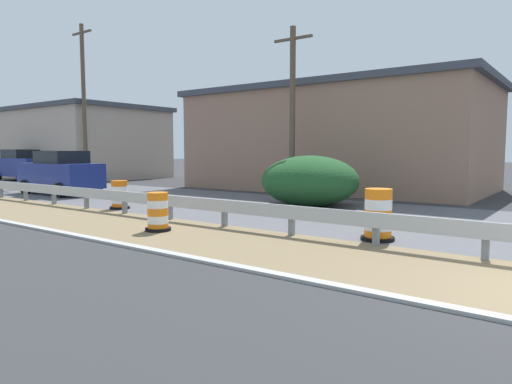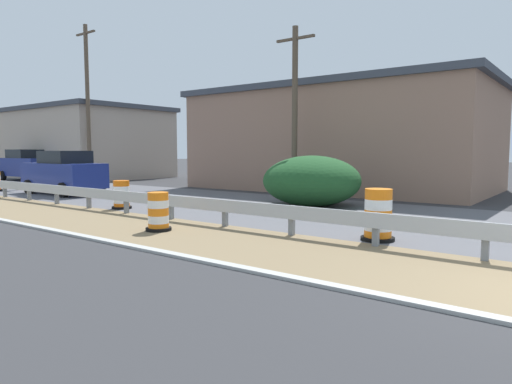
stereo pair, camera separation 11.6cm
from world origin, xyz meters
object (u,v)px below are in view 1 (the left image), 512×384
Objects in this scene: traffic_barrel_nearest at (378,217)px; utility_pole_mid at (84,102)px; traffic_barrel_close at (158,214)px; car_lead_far_lane at (60,173)px; utility_pole_near at (292,110)px; traffic_barrel_mid at (120,196)px; car_mid_far_lane at (23,165)px.

utility_pole_mid is at bearing 73.04° from traffic_barrel_nearest.
car_lead_far_lane is at bearing 70.73° from traffic_barrel_close.
car_lead_far_lane is 10.83m from utility_pole_near.
traffic_barrel_mid is at bearing 64.00° from traffic_barrel_close.
traffic_barrel_close is (-2.10, 4.82, -0.09)m from traffic_barrel_nearest.
traffic_barrel_mid reaches higher than traffic_barrel_close.
traffic_barrel_mid is (0.01, 9.15, -0.09)m from traffic_barrel_nearest.
utility_pole_near reaches higher than car_lead_far_lane.
car_lead_far_lane is at bearing 83.87° from traffic_barrel_nearest.
traffic_barrel_close is 4.82m from traffic_barrel_mid.
utility_pole_near is (8.84, 1.63, 3.26)m from traffic_barrel_close.
traffic_barrel_nearest is 22.15m from utility_pole_mid.
traffic_barrel_nearest is at bearing 173.98° from car_lead_far_lane.
utility_pole_near reaches higher than car_mid_far_lane.
utility_pole_near is (5.06, -9.19, 2.70)m from car_lead_far_lane.
car_lead_far_lane is at bearing -132.17° from utility_pole_mid.
traffic_barrel_nearest is at bearing -66.44° from traffic_barrel_close.
car_mid_far_lane is at bearing 72.83° from traffic_barrel_mid.
utility_pole_mid is (8.44, 15.96, 4.42)m from traffic_barrel_close.
utility_pole_mid is (-0.40, 14.33, 1.16)m from utility_pole_near.
car_lead_far_lane is 1.01× the size of car_mid_far_lane.
utility_pole_near is at bearing -21.88° from traffic_barrel_mid.
traffic_barrel_mid is at bearing 165.67° from car_lead_far_lane.
utility_pole_mid reaches higher than traffic_barrel_nearest.
car_lead_far_lane is at bearing 75.56° from traffic_barrel_mid.
car_lead_far_lane is 0.47× the size of utility_pole_mid.
traffic_barrel_nearest reaches higher than traffic_barrel_close.
traffic_barrel_close is 18.58m from utility_pole_mid.
traffic_barrel_close is 9.56m from utility_pole_near.
car_mid_far_lane is at bearing 70.97° from traffic_barrel_close.
car_mid_far_lane reaches higher than car_lead_far_lane.
car_mid_far_lane is 0.47× the size of utility_pole_mid.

